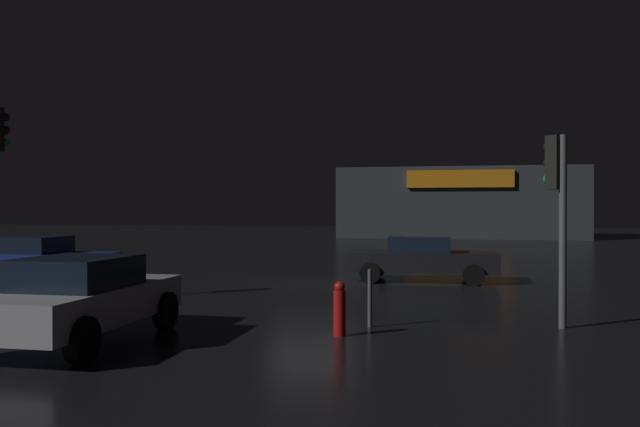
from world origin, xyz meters
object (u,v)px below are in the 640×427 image
(traffic_signal_opposite, at_px, (558,190))
(car_far, at_px, (81,298))
(car_crossing, at_px, (422,258))
(fire_hydrant, at_px, (340,309))
(car_near, at_px, (33,260))
(store_building, at_px, (460,203))

(traffic_signal_opposite, bearing_deg, car_far, -158.54)
(car_crossing, bearing_deg, car_far, -115.71)
(traffic_signal_opposite, distance_m, fire_hydrant, 4.73)
(traffic_signal_opposite, distance_m, car_near, 14.65)
(store_building, height_order, car_near, store_building)
(store_building, relative_size, car_near, 3.93)
(store_building, bearing_deg, traffic_signal_opposite, -87.42)
(store_building, height_order, car_crossing, store_building)
(store_building, relative_size, car_crossing, 3.93)
(car_crossing, bearing_deg, store_building, 87.92)
(car_far, bearing_deg, car_crossing, 64.29)
(store_building, relative_size, car_far, 4.26)
(traffic_signal_opposite, bearing_deg, car_near, 164.33)
(store_building, bearing_deg, car_far, -98.32)
(store_building, xyz_separation_m, car_crossing, (-1.17, -32.13, -1.92))
(store_building, xyz_separation_m, car_far, (-6.24, -42.67, -1.88))
(car_far, bearing_deg, car_near, 130.15)
(traffic_signal_opposite, xyz_separation_m, fire_hydrant, (-3.88, -1.68, -2.12))
(car_far, relative_size, fire_hydrant, 4.39)
(traffic_signal_opposite, distance_m, car_far, 8.81)
(car_far, bearing_deg, store_building, 81.68)
(store_building, distance_m, fire_hydrant, 41.31)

